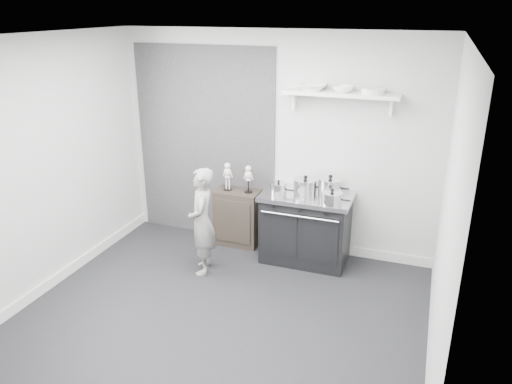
{
  "coord_description": "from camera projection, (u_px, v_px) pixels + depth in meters",
  "views": [
    {
      "loc": [
        1.81,
        -3.89,
        2.95
      ],
      "look_at": [
        0.06,
        0.95,
        1.01
      ],
      "focal_mm": 35.0,
      "sensor_mm": 36.0,
      "label": 1
    }
  ],
  "objects": [
    {
      "name": "plate_stack",
      "position": [
        373.0,
        91.0,
        5.41
      ],
      "size": [
        0.25,
        0.25,
        0.06
      ],
      "primitive_type": "cylinder",
      "color": "silver",
      "rests_on": "wall_shelf"
    },
    {
      "name": "skeleton_torso",
      "position": [
        248.0,
        177.0,
        6.21
      ],
      "size": [
        0.11,
        0.07,
        0.41
      ],
      "primitive_type": null,
      "color": "beige",
      "rests_on": "side_cabinet"
    },
    {
      "name": "room_shell",
      "position": [
        212.0,
        156.0,
        4.62
      ],
      "size": [
        4.02,
        3.62,
        2.71
      ],
      "color": "#B9B9B6",
      "rests_on": "ground"
    },
    {
      "name": "pot_back_right",
      "position": [
        330.0,
        186.0,
        5.85
      ],
      "size": [
        0.36,
        0.28,
        0.24
      ],
      "color": "silver",
      "rests_on": "stove"
    },
    {
      "name": "pot_front_right",
      "position": [
        332.0,
        198.0,
        5.57
      ],
      "size": [
        0.33,
        0.25,
        0.18
      ],
      "color": "silver",
      "rests_on": "stove"
    },
    {
      "name": "pot_front_left",
      "position": [
        279.0,
        188.0,
        5.87
      ],
      "size": [
        0.29,
        0.2,
        0.17
      ],
      "color": "silver",
      "rests_on": "stove"
    },
    {
      "name": "wall_shelf",
      "position": [
        341.0,
        95.0,
        5.55
      ],
      "size": [
        1.3,
        0.26,
        0.24
      ],
      "color": "white",
      "rests_on": "room_shell"
    },
    {
      "name": "stove",
      "position": [
        306.0,
        227.0,
        6.02
      ],
      "size": [
        1.07,
        0.67,
        0.86
      ],
      "color": "black",
      "rests_on": "ground"
    },
    {
      "name": "ground",
      "position": [
        219.0,
        316.0,
        5.03
      ],
      "size": [
        4.0,
        4.0,
        0.0
      ],
      "primitive_type": "plane",
      "color": "black",
      "rests_on": "ground"
    },
    {
      "name": "pot_back_left",
      "position": [
        305.0,
        185.0,
        5.95
      ],
      "size": [
        0.37,
        0.28,
        0.2
      ],
      "color": "silver",
      "rests_on": "stove"
    },
    {
      "name": "bowl_small",
      "position": [
        343.0,
        89.0,
        5.51
      ],
      "size": [
        0.23,
        0.23,
        0.07
      ],
      "primitive_type": "imported",
      "color": "white",
      "rests_on": "wall_shelf"
    },
    {
      "name": "bowl_large",
      "position": [
        313.0,
        87.0,
        5.62
      ],
      "size": [
        0.31,
        0.31,
        0.08
      ],
      "primitive_type": "imported",
      "color": "white",
      "rests_on": "wall_shelf"
    },
    {
      "name": "skeleton_full",
      "position": [
        228.0,
        174.0,
        6.3
      ],
      "size": [
        0.12,
        0.07,
        0.42
      ],
      "primitive_type": null,
      "color": "beige",
      "rests_on": "side_cabinet"
    },
    {
      "name": "child",
      "position": [
        202.0,
        221.0,
        5.69
      ],
      "size": [
        0.45,
        0.54,
        1.26
      ],
      "primitive_type": "imported",
      "rotation": [
        0.0,
        0.0,
        -1.2
      ],
      "color": "gray",
      "rests_on": "ground"
    },
    {
      "name": "side_cabinet",
      "position": [
        238.0,
        217.0,
        6.46
      ],
      "size": [
        0.56,
        0.33,
        0.73
      ],
      "primitive_type": "cube",
      "color": "black",
      "rests_on": "ground"
    }
  ]
}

